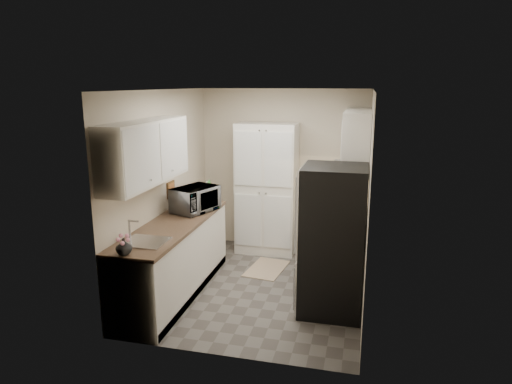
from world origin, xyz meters
TOP-DOWN VIEW (x-y plane):
  - ground at (0.00, 0.00)m, footprint 3.20×3.20m
  - room_shell at (-0.02, -0.01)m, footprint 2.64×3.24m
  - pantry_cabinet at (-0.20, 1.32)m, footprint 0.90×0.55m
  - base_cabinet_left at (-0.99, -0.43)m, footprint 0.60×2.30m
  - countertop_left at (-0.99, -0.43)m, footprint 0.63×2.33m
  - base_cabinet_right at (0.99, 1.19)m, footprint 0.60×0.80m
  - countertop_right at (0.99, 1.19)m, footprint 0.63×0.83m
  - electric_range at (0.97, 0.39)m, footprint 0.71×0.78m
  - refrigerator at (0.94, -0.41)m, footprint 0.70×0.72m
  - microwave at (-0.91, 0.12)m, footprint 0.59×0.70m
  - wine_bottle at (-1.00, 0.42)m, footprint 0.07×0.07m
  - flower_vase at (-1.03, -1.52)m, footprint 0.20×0.20m
  - cutting_board at (-0.85, 0.55)m, footprint 0.07×0.25m
  - toaster_oven at (1.06, 1.17)m, footprint 0.42×0.48m
  - fruit_basket at (1.07, 1.19)m, footprint 0.34×0.34m
  - kitchen_mat at (-0.03, 0.58)m, footprint 0.57×0.81m

SIDE VIEW (x-z plane):
  - ground at x=0.00m, z-range 0.00..0.00m
  - kitchen_mat at x=-0.03m, z-range 0.00..0.01m
  - base_cabinet_left at x=-0.99m, z-range 0.00..0.88m
  - base_cabinet_right at x=0.99m, z-range 0.00..0.88m
  - electric_range at x=0.97m, z-range -0.09..1.04m
  - refrigerator at x=0.94m, z-range 0.00..1.70m
  - countertop_left at x=-0.99m, z-range 0.88..0.92m
  - countertop_right at x=0.99m, z-range 0.88..0.92m
  - pantry_cabinet at x=-0.20m, z-range 0.00..2.00m
  - flower_vase at x=-1.03m, z-range 0.92..1.09m
  - toaster_oven at x=1.06m, z-range 0.92..1.16m
  - wine_bottle at x=-1.00m, z-range 0.92..1.20m
  - cutting_board at x=-0.85m, z-range 0.92..1.24m
  - microwave at x=-0.91m, z-range 0.92..1.25m
  - fruit_basket at x=1.07m, z-range 1.16..1.27m
  - room_shell at x=-0.02m, z-range 0.37..2.89m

